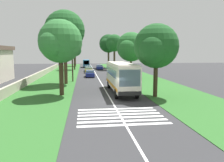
{
  "coord_description": "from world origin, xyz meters",
  "views": [
    {
      "loc": [
        -22.61,
        2.87,
        5.06
      ],
      "look_at": [
        4.11,
        -0.54,
        1.6
      ],
      "focal_mm": 35.97,
      "sensor_mm": 36.0,
      "label": 1
    }
  ],
  "objects_px": {
    "trailing_minibus_0": "(86,63)",
    "roadside_tree_left_0": "(75,51)",
    "roadside_tree_left_1": "(63,31)",
    "roadside_tree_right_0": "(114,44)",
    "trailing_car_3": "(99,67)",
    "roadside_tree_right_3": "(108,44)",
    "roadside_tree_right_2": "(130,48)",
    "trailing_car_0": "(90,74)",
    "trailing_car_1": "(89,70)",
    "roadside_tree_left_3": "(74,44)",
    "roadside_tree_right_1": "(155,47)",
    "trailing_car_2": "(88,69)",
    "roadside_tree_left_2": "(59,42)",
    "utility_pole": "(72,59)",
    "coach_bus": "(121,76)"
  },
  "relations": [
    {
      "from": "roadside_tree_left_2",
      "to": "roadside_tree_left_3",
      "type": "distance_m",
      "value": 39.8
    },
    {
      "from": "roadside_tree_right_1",
      "to": "roadside_tree_right_2",
      "type": "height_order",
      "value": "roadside_tree_right_2"
    },
    {
      "from": "coach_bus",
      "to": "roadside_tree_left_1",
      "type": "xyz_separation_m",
      "value": [
        8.44,
        7.67,
        6.13
      ]
    },
    {
      "from": "roadside_tree_left_0",
      "to": "roadside_tree_right_2",
      "type": "relative_size",
      "value": 0.9
    },
    {
      "from": "trailing_car_1",
      "to": "roadside_tree_right_2",
      "type": "relative_size",
      "value": 0.48
    },
    {
      "from": "roadside_tree_left_0",
      "to": "roadside_tree_right_2",
      "type": "height_order",
      "value": "roadside_tree_right_2"
    },
    {
      "from": "trailing_car_2",
      "to": "roadside_tree_right_0",
      "type": "relative_size",
      "value": 0.42
    },
    {
      "from": "roadside_tree_left_3",
      "to": "roadside_tree_right_0",
      "type": "height_order",
      "value": "roadside_tree_right_0"
    },
    {
      "from": "trailing_minibus_0",
      "to": "roadside_tree_left_2",
      "type": "height_order",
      "value": "roadside_tree_left_2"
    },
    {
      "from": "trailing_car_2",
      "to": "roadside_tree_left_2",
      "type": "xyz_separation_m",
      "value": [
        -34.56,
        3.98,
        5.52
      ]
    },
    {
      "from": "trailing_car_3",
      "to": "roadside_tree_right_2",
      "type": "distance_m",
      "value": 23.97
    },
    {
      "from": "trailing_car_1",
      "to": "roadside_tree_right_0",
      "type": "height_order",
      "value": "roadside_tree_right_0"
    },
    {
      "from": "coach_bus",
      "to": "roadside_tree_right_3",
      "type": "distance_m",
      "value": 45.56
    },
    {
      "from": "trailing_car_0",
      "to": "trailing_car_1",
      "type": "height_order",
      "value": "same"
    },
    {
      "from": "coach_bus",
      "to": "roadside_tree_left_1",
      "type": "distance_m",
      "value": 12.94
    },
    {
      "from": "roadside_tree_right_0",
      "to": "roadside_tree_right_3",
      "type": "xyz_separation_m",
      "value": [
        7.76,
        0.95,
        0.1
      ]
    },
    {
      "from": "roadside_tree_right_1",
      "to": "roadside_tree_left_1",
      "type": "bearing_deg",
      "value": 43.08
    },
    {
      "from": "trailing_car_1",
      "to": "roadside_tree_left_0",
      "type": "distance_m",
      "value": 27.52
    },
    {
      "from": "trailing_car_0",
      "to": "trailing_car_2",
      "type": "distance_m",
      "value": 14.83
    },
    {
      "from": "trailing_car_1",
      "to": "roadside_tree_right_2",
      "type": "xyz_separation_m",
      "value": [
        -12.78,
        -7.8,
        5.3
      ]
    },
    {
      "from": "roadside_tree_right_1",
      "to": "trailing_car_2",
      "type": "bearing_deg",
      "value": 10.3
    },
    {
      "from": "roadside_tree_left_1",
      "to": "roadside_tree_right_0",
      "type": "distance_m",
      "value": 31.27
    },
    {
      "from": "roadside_tree_right_1",
      "to": "roadside_tree_left_0",
      "type": "bearing_deg",
      "value": 10.66
    },
    {
      "from": "roadside_tree_left_3",
      "to": "roadside_tree_right_0",
      "type": "relative_size",
      "value": 0.96
    },
    {
      "from": "roadside_tree_left_0",
      "to": "roadside_tree_right_1",
      "type": "bearing_deg",
      "value": -169.34
    },
    {
      "from": "roadside_tree_left_1",
      "to": "trailing_car_2",
      "type": "bearing_deg",
      "value": -9.75
    },
    {
      "from": "roadside_tree_left_0",
      "to": "roadside_tree_left_2",
      "type": "relative_size",
      "value": 0.91
    },
    {
      "from": "trailing_car_0",
      "to": "trailing_car_1",
      "type": "xyz_separation_m",
      "value": [
        9.69,
        -0.0,
        0.0
      ]
    },
    {
      "from": "trailing_car_3",
      "to": "trailing_minibus_0",
      "type": "bearing_deg",
      "value": 19.2
    },
    {
      "from": "roadside_tree_left_1",
      "to": "roadside_tree_left_2",
      "type": "height_order",
      "value": "roadside_tree_left_1"
    },
    {
      "from": "trailing_car_3",
      "to": "coach_bus",
      "type": "bearing_deg",
      "value": 179.99
    },
    {
      "from": "roadside_tree_left_0",
      "to": "roadside_tree_right_2",
      "type": "bearing_deg",
      "value": -162.94
    },
    {
      "from": "roadside_tree_left_0",
      "to": "roadside_tree_right_1",
      "type": "distance_m",
      "value": 59.26
    },
    {
      "from": "roadside_tree_right_1",
      "to": "utility_pole",
      "type": "height_order",
      "value": "roadside_tree_right_1"
    },
    {
      "from": "trailing_minibus_0",
      "to": "roadside_tree_left_1",
      "type": "xyz_separation_m",
      "value": [
        -40.73,
        3.93,
        6.73
      ]
    },
    {
      "from": "trailing_minibus_0",
      "to": "roadside_tree_left_0",
      "type": "relative_size",
      "value": 0.75
    },
    {
      "from": "roadside_tree_right_3",
      "to": "utility_pole",
      "type": "bearing_deg",
      "value": 163.8
    },
    {
      "from": "utility_pole",
      "to": "roadside_tree_left_0",
      "type": "bearing_deg",
      "value": 1.49
    },
    {
      "from": "trailing_car_0",
      "to": "roadside_tree_left_2",
      "type": "height_order",
      "value": "roadside_tree_left_2"
    },
    {
      "from": "roadside_tree_left_1",
      "to": "roadside_tree_right_0",
      "type": "height_order",
      "value": "roadside_tree_left_1"
    },
    {
      "from": "roadside_tree_left_3",
      "to": "roadside_tree_right_1",
      "type": "height_order",
      "value": "roadside_tree_left_3"
    },
    {
      "from": "roadside_tree_left_0",
      "to": "utility_pole",
      "type": "relative_size",
      "value": 1.08
    },
    {
      "from": "coach_bus",
      "to": "utility_pole",
      "type": "bearing_deg",
      "value": 29.99
    },
    {
      "from": "roadside_tree_left_0",
      "to": "roadside_tree_right_3",
      "type": "height_order",
      "value": "roadside_tree_right_3"
    },
    {
      "from": "trailing_car_2",
      "to": "trailing_minibus_0",
      "type": "distance_m",
      "value": 15.8
    },
    {
      "from": "trailing_car_1",
      "to": "roadside_tree_left_1",
      "type": "bearing_deg",
      "value": 167.73
    },
    {
      "from": "coach_bus",
      "to": "roadside_tree_right_3",
      "type": "bearing_deg",
      "value": -4.15
    },
    {
      "from": "trailing_car_1",
      "to": "trailing_minibus_0",
      "type": "bearing_deg",
      "value": 1.02
    },
    {
      "from": "coach_bus",
      "to": "roadside_tree_right_2",
      "type": "bearing_deg",
      "value": -16.02
    },
    {
      "from": "trailing_car_2",
      "to": "trailing_car_3",
      "type": "distance_m",
      "value": 6.06
    }
  ]
}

